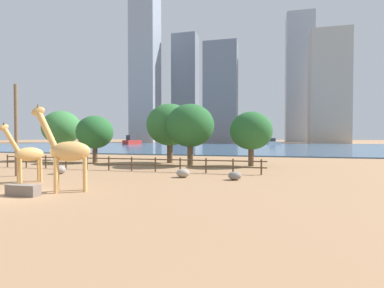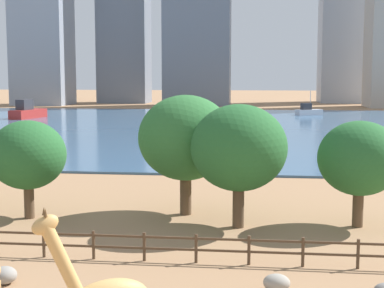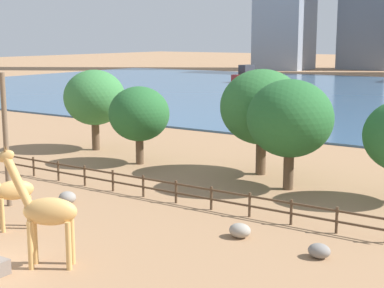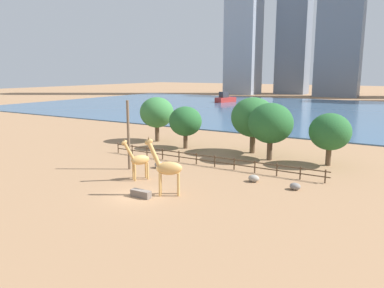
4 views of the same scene
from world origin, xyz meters
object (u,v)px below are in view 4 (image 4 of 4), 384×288
object	(u,v)px
boulder_small	(159,165)
tree_left_large	(271,123)
utility_pole	(128,135)
giraffe_companion	(167,168)
boulder_by_pole	(254,178)
feeding_trough	(141,194)
tree_right_tall	(253,117)
tree_left_small	(185,121)
boat_ferry	(225,99)
tree_right_small	(157,113)
giraffe_tall	(139,160)
tree_center_broad	(330,132)
boulder_near_fence	(295,186)

from	to	relation	value
boulder_small	tree_left_large	world-z (taller)	tree_left_large
utility_pole	tree_left_large	bearing A→B (deg)	46.31
giraffe_companion	boulder_by_pole	size ratio (longest dim) A/B	4.80
boulder_by_pole	feeding_trough	size ratio (longest dim) A/B	0.58
tree_right_tall	tree_left_small	world-z (taller)	tree_right_tall
tree_left_large	boat_ferry	bearing A→B (deg)	119.85
utility_pole	boat_ferry	bearing A→B (deg)	109.67
feeding_trough	tree_right_tall	distance (m)	21.39
giraffe_companion	tree_right_small	size ratio (longest dim) A/B	0.76
feeding_trough	tree_right_small	size ratio (longest dim) A/B	0.27
boulder_by_pole	tree_right_tall	distance (m)	13.62
giraffe_tall	boulder_by_pole	size ratio (longest dim) A/B	3.96
boulder_small	tree_left_small	distance (m)	11.39
tree_right_tall	boat_ferry	distance (m)	78.83
tree_center_broad	tree_left_small	xyz separation A→B (m)	(-18.55, -0.21, -0.09)
tree_left_large	tree_right_tall	distance (m)	4.14
utility_pole	boulder_near_fence	world-z (taller)	utility_pole
giraffe_tall	boulder_near_fence	size ratio (longest dim) A/B	4.27
boulder_by_pole	feeding_trough	distance (m)	11.00
giraffe_tall	boat_ferry	world-z (taller)	giraffe_tall
feeding_trough	boulder_near_fence	bearing A→B (deg)	39.78
tree_center_broad	tree_left_small	bearing A→B (deg)	-179.36
tree_center_broad	tree_left_large	bearing A→B (deg)	-172.47
boat_ferry	boulder_small	bearing A→B (deg)	-144.06
utility_pole	boat_ferry	world-z (taller)	utility_pole
tree_center_broad	boat_ferry	distance (m)	85.34
boulder_near_fence	boulder_by_pole	size ratio (longest dim) A/B	0.93
boulder_small	tree_center_broad	xyz separation A→B (m)	(15.38, 10.62, 3.41)
giraffe_tall	boulder_by_pole	world-z (taller)	giraffe_tall
giraffe_companion	boulder_small	size ratio (longest dim) A/B	5.13
feeding_trough	tree_right_tall	bearing A→B (deg)	86.49
boulder_small	tree_center_broad	distance (m)	19.00
boulder_near_fence	tree_center_broad	distance (m)	11.13
boat_ferry	utility_pole	bearing A→B (deg)	-145.98
utility_pole	tree_left_large	size ratio (longest dim) A/B	1.09
utility_pole	tree_left_small	size ratio (longest dim) A/B	1.29
boulder_near_fence	tree_right_tall	distance (m)	15.87
tree_right_small	tree_center_broad	bearing A→B (deg)	-4.66
boulder_by_pole	tree_right_small	world-z (taller)	tree_right_small
boat_ferry	tree_right_small	bearing A→B (deg)	-147.42
giraffe_tall	feeding_trough	world-z (taller)	giraffe_tall
giraffe_companion	feeding_trough	world-z (taller)	giraffe_companion
boulder_small	boulder_by_pole	bearing A→B (deg)	2.40
boulder_small	tree_right_tall	size ratio (longest dim) A/B	0.14
boulder_by_pole	utility_pole	bearing A→B (deg)	-169.20
tree_left_small	tree_center_broad	bearing A→B (deg)	0.64
giraffe_tall	tree_right_small	distance (m)	20.40
feeding_trough	giraffe_companion	bearing A→B (deg)	46.33
feeding_trough	tree_left_small	world-z (taller)	tree_left_small
tree_left_large	tree_center_broad	world-z (taller)	tree_left_large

